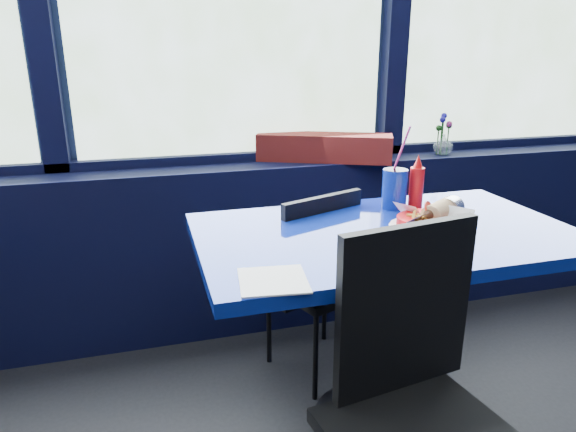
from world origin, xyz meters
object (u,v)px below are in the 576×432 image
(near_table, at_px, (383,282))
(planter_box, at_px, (324,147))
(soda_cup, at_px, (395,188))
(ketchup_bottle, at_px, (416,184))
(flower_vase, at_px, (443,142))
(chair_near_back, at_px, (322,274))
(food_basket, at_px, (432,219))
(chair_near_front, at_px, (417,392))

(near_table, xyz_separation_m, planter_box, (0.09, 0.85, 0.29))
(planter_box, bearing_deg, soda_cup, -62.04)
(planter_box, xyz_separation_m, ketchup_bottle, (0.12, -0.65, -0.03))
(planter_box, distance_m, flower_vase, 0.62)
(chair_near_back, height_order, planter_box, planter_box)
(near_table, height_order, food_basket, food_basket)
(food_basket, bearing_deg, ketchup_bottle, 64.77)
(chair_near_back, relative_size, soda_cup, 2.69)
(flower_vase, bearing_deg, ketchup_bottle, -128.61)
(planter_box, height_order, flower_vase, flower_vase)
(food_basket, bearing_deg, flower_vase, 48.09)
(near_table, bearing_deg, chair_near_front, -106.65)
(flower_vase, height_order, soda_cup, soda_cup)
(food_basket, relative_size, soda_cup, 0.87)
(flower_vase, relative_size, food_basket, 0.78)
(food_basket, xyz_separation_m, soda_cup, (-0.01, 0.24, 0.04))
(chair_near_front, distance_m, flower_vase, 1.60)
(near_table, xyz_separation_m, ketchup_bottle, (0.21, 0.20, 0.27))
(planter_box, relative_size, soda_cup, 2.08)
(ketchup_bottle, bearing_deg, near_table, -136.50)
(chair_near_back, height_order, food_basket, food_basket)
(soda_cup, bearing_deg, flower_vase, 46.60)
(planter_box, bearing_deg, chair_near_back, -85.62)
(food_basket, relative_size, ketchup_bottle, 1.35)
(chair_near_front, bearing_deg, planter_box, 71.04)
(near_table, relative_size, ketchup_bottle, 6.22)
(planter_box, bearing_deg, ketchup_bottle, -55.08)
(flower_vase, xyz_separation_m, ketchup_bottle, (-0.50, -0.62, -0.03))
(food_basket, distance_m, soda_cup, 0.25)
(food_basket, bearing_deg, near_table, 161.21)
(planter_box, bearing_deg, flower_vase, 21.93)
(flower_vase, bearing_deg, chair_near_front, -123.15)
(chair_near_front, xyz_separation_m, soda_cup, (0.28, 0.70, 0.31))
(near_table, distance_m, soda_cup, 0.36)
(chair_near_front, bearing_deg, ketchup_bottle, 53.60)
(chair_near_back, xyz_separation_m, flower_vase, (0.80, 0.49, 0.40))
(near_table, xyz_separation_m, chair_near_front, (-0.15, -0.49, -0.05))
(chair_near_back, xyz_separation_m, soda_cup, (0.23, -0.12, 0.36))
(chair_near_back, distance_m, flower_vase, 1.02)
(chair_near_front, bearing_deg, soda_cup, 59.45)
(chair_near_back, height_order, ketchup_bottle, ketchup_bottle)
(chair_near_back, distance_m, planter_box, 0.68)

